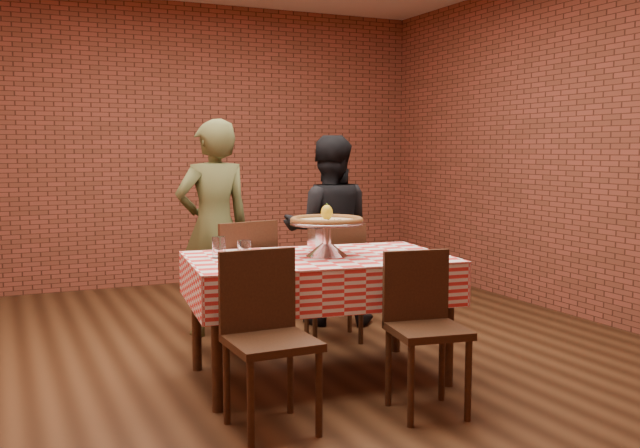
# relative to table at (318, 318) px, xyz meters

# --- Properties ---
(ground) EXTENTS (6.00, 6.00, 0.00)m
(ground) POSITION_rel_table_xyz_m (-0.11, 0.47, -0.38)
(ground) COLOR black
(ground) RESTS_ON ground
(back_wall) EXTENTS (5.50, 0.00, 5.50)m
(back_wall) POSITION_rel_table_xyz_m (-0.11, 3.47, 1.08)
(back_wall) COLOR brown
(back_wall) RESTS_ON ground
(table) EXTENTS (1.64, 1.09, 0.75)m
(table) POSITION_rel_table_xyz_m (0.00, 0.00, 0.00)
(table) COLOR #3B2110
(table) RESTS_ON ground
(tablecloth) EXTENTS (1.68, 1.13, 0.26)m
(tablecloth) POSITION_rel_table_xyz_m (0.00, 0.00, 0.25)
(tablecloth) COLOR red
(tablecloth) RESTS_ON table
(pizza_stand) EXTENTS (0.52, 0.52, 0.20)m
(pizza_stand) POSITION_rel_table_xyz_m (0.06, -0.00, 0.49)
(pizza_stand) COLOR silver
(pizza_stand) RESTS_ON tablecloth
(pizza) EXTENTS (0.50, 0.50, 0.03)m
(pizza) POSITION_rel_table_xyz_m (0.06, -0.00, 0.59)
(pizza) COLOR beige
(pizza) RESTS_ON pizza_stand
(lemon) EXTENTS (0.08, 0.08, 0.09)m
(lemon) POSITION_rel_table_xyz_m (0.06, -0.00, 0.65)
(lemon) COLOR yellow
(lemon) RESTS_ON pizza
(water_glass_left) EXTENTS (0.09, 0.09, 0.13)m
(water_glass_left) POSITION_rel_table_xyz_m (-0.48, -0.05, 0.45)
(water_glass_left) COLOR white
(water_glass_left) RESTS_ON tablecloth
(water_glass_right) EXTENTS (0.09, 0.09, 0.13)m
(water_glass_right) POSITION_rel_table_xyz_m (-0.57, 0.19, 0.45)
(water_glass_right) COLOR white
(water_glass_right) RESTS_ON tablecloth
(side_plate) EXTENTS (0.18, 0.18, 0.01)m
(side_plate) POSITION_rel_table_xyz_m (0.49, -0.12, 0.39)
(side_plate) COLOR white
(side_plate) RESTS_ON tablecloth
(sweetener_packet_a) EXTENTS (0.06, 0.04, 0.00)m
(sweetener_packet_a) POSITION_rel_table_xyz_m (0.52, -0.20, 0.39)
(sweetener_packet_a) COLOR white
(sweetener_packet_a) RESTS_ON tablecloth
(sweetener_packet_b) EXTENTS (0.06, 0.05, 0.00)m
(sweetener_packet_b) POSITION_rel_table_xyz_m (0.65, -0.19, 0.39)
(sweetener_packet_b) COLOR white
(sweetener_packet_b) RESTS_ON tablecloth
(condiment_caddy) EXTENTS (0.12, 0.11, 0.14)m
(condiment_caddy) POSITION_rel_table_xyz_m (0.11, 0.26, 0.45)
(condiment_caddy) COLOR silver
(condiment_caddy) RESTS_ON tablecloth
(chair_near_left) EXTENTS (0.42, 0.42, 0.89)m
(chair_near_left) POSITION_rel_table_xyz_m (-0.55, -0.66, 0.07)
(chair_near_left) COLOR #3B2110
(chair_near_left) RESTS_ON ground
(chair_near_right) EXTENTS (0.43, 0.43, 0.86)m
(chair_near_right) POSITION_rel_table_xyz_m (0.28, -0.78, 0.05)
(chair_near_right) COLOR #3B2110
(chair_near_right) RESTS_ON ground
(chair_far_left) EXTENTS (0.53, 0.53, 0.92)m
(chair_far_left) POSITION_rel_table_xyz_m (-0.29, 0.77, 0.09)
(chair_far_left) COLOR #3B2110
(chair_far_left) RESTS_ON ground
(chair_far_right) EXTENTS (0.48, 0.48, 0.88)m
(chair_far_right) POSITION_rel_table_xyz_m (0.47, 0.77, 0.06)
(chair_far_right) COLOR #3B2110
(chair_far_right) RESTS_ON ground
(diner_olive) EXTENTS (0.63, 0.45, 1.63)m
(diner_olive) POSITION_rel_table_xyz_m (-0.28, 1.30, 0.44)
(diner_olive) COLOR #4C502A
(diner_olive) RESTS_ON ground
(diner_black) EXTENTS (0.91, 0.83, 1.51)m
(diner_black) POSITION_rel_table_xyz_m (0.66, 1.25, 0.38)
(diner_black) COLOR black
(diner_black) RESTS_ON ground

